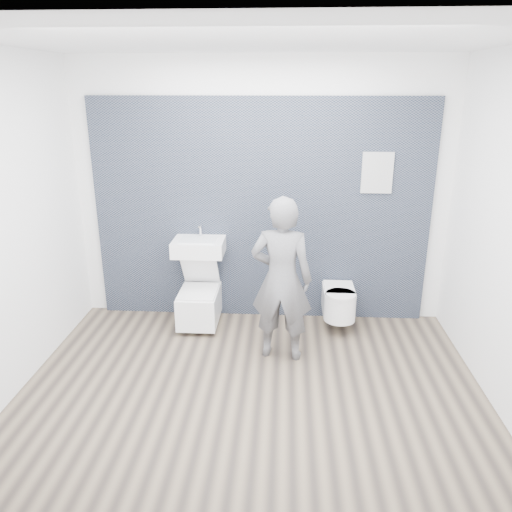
# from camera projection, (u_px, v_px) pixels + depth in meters

# --- Properties ---
(ground) EXTENTS (4.00, 4.00, 0.00)m
(ground) POSITION_uv_depth(u_px,v_px,m) (252.00, 386.00, 4.38)
(ground) COLOR brown
(ground) RESTS_ON ground
(room_shell) EXTENTS (4.00, 4.00, 4.00)m
(room_shell) POSITION_uv_depth(u_px,v_px,m) (251.00, 190.00, 3.81)
(room_shell) COLOR white
(room_shell) RESTS_ON ground
(tile_wall) EXTENTS (3.60, 0.06, 2.40)m
(tile_wall) POSITION_uv_depth(u_px,v_px,m) (261.00, 313.00, 5.76)
(tile_wall) COLOR black
(tile_wall) RESTS_ON ground
(washbasin) EXTENTS (0.54, 0.41, 0.41)m
(washbasin) POSITION_uv_depth(u_px,v_px,m) (199.00, 247.00, 5.30)
(washbasin) COLOR white
(washbasin) RESTS_ON ground
(toilet_square) EXTENTS (0.41, 0.60, 0.74)m
(toilet_square) POSITION_uv_depth(u_px,v_px,m) (199.00, 304.00, 5.41)
(toilet_square) COLOR white
(toilet_square) RESTS_ON ground
(toilet_rounded) EXTENTS (0.33, 0.56, 0.31)m
(toilet_rounded) POSITION_uv_depth(u_px,v_px,m) (339.00, 302.00, 5.32)
(toilet_rounded) COLOR white
(toilet_rounded) RESTS_ON ground
(info_placard) EXTENTS (0.32, 0.03, 0.42)m
(info_placard) POSITION_uv_depth(u_px,v_px,m) (366.00, 318.00, 5.65)
(info_placard) COLOR white
(info_placard) RESTS_ON ground
(visitor) EXTENTS (0.62, 0.44, 1.58)m
(visitor) POSITION_uv_depth(u_px,v_px,m) (281.00, 280.00, 4.62)
(visitor) COLOR slate
(visitor) RESTS_ON ground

